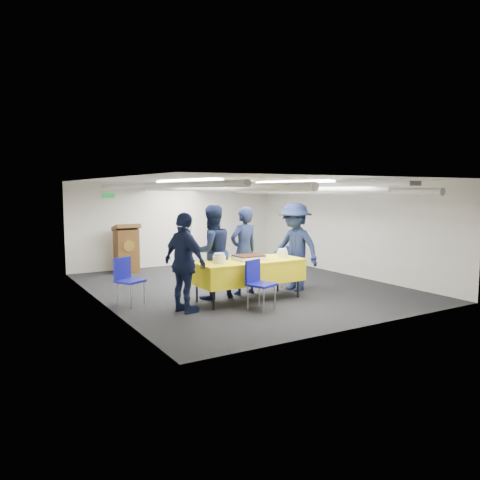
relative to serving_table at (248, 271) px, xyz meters
name	(u,v)px	position (x,y,z in m)	size (l,w,h in m)	color
ground	(242,287)	(0.52, 1.09, -0.56)	(7.00, 7.00, 0.00)	black
room_shell	(236,203)	(0.62, 1.50, 1.25)	(6.00, 7.00, 2.30)	silver
serving_table	(248,271)	(0.00, 0.00, 0.00)	(2.10, 0.91, 0.77)	black
sheet_cake	(249,257)	(0.02, 0.02, 0.26)	(0.56, 0.43, 0.10)	white
plate_stack_left	(219,259)	(-0.66, -0.05, 0.29)	(0.23, 0.23, 0.18)	white
plate_stack_right	(282,253)	(0.76, -0.05, 0.29)	(0.21, 0.21, 0.17)	white
podium	(126,248)	(-1.08, 4.13, 0.05)	(0.62, 0.53, 1.25)	brown
chair_near	(258,279)	(-0.23, -0.68, -0.03)	(0.54, 0.54, 0.87)	gray
chair_right	(293,263)	(1.46, 0.51, -0.03)	(0.58, 0.58, 0.87)	gray
chair_left	(127,276)	(-2.11, 0.80, -0.03)	(0.57, 0.57, 0.87)	gray
sailor_a	(244,251)	(0.19, 0.48, 0.32)	(0.64, 0.42, 1.76)	black
sailor_b	(212,252)	(-0.54, 0.48, 0.35)	(0.88, 0.69, 1.81)	black
sailor_c	(185,263)	(-1.41, -0.22, 0.30)	(1.01, 0.42, 1.72)	black
sailor_d	(295,247)	(1.28, 0.24, 0.35)	(1.18, 0.68, 1.83)	black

